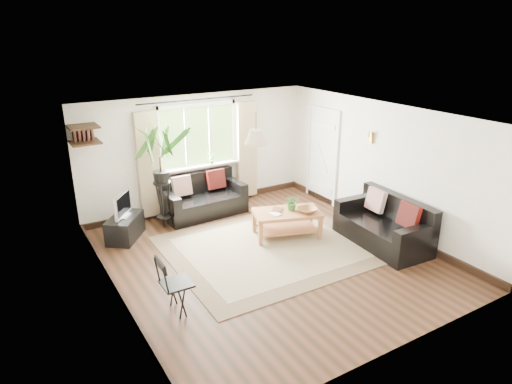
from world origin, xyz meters
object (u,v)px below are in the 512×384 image
sofa_back (203,196)px  tv_stand (125,227)px  sofa_right (383,223)px  folding_chair (177,284)px  coffee_table (287,224)px  palm_stand (161,178)px

sofa_back → tv_stand: (-1.72, -0.31, -0.17)m
sofa_right → folding_chair: bearing=-85.7°
coffee_table → palm_stand: palm_stand is taller
folding_chair → sofa_right: bearing=-88.7°
sofa_right → sofa_back: bearing=-139.9°
tv_stand → coffee_table: bearing=-81.4°
sofa_back → tv_stand: size_ratio=2.06×
sofa_back → folding_chair: 3.42m
sofa_back → palm_stand: 1.12m
sofa_right → folding_chair: folding_chair is taller
sofa_back → coffee_table: sofa_back is taller
sofa_back → sofa_right: (2.14, -2.89, 0.02)m
coffee_table → palm_stand: bearing=138.9°
folding_chair → sofa_back: bearing=-30.3°
sofa_right → coffee_table: bearing=-128.2°
sofa_back → tv_stand: 1.75m
sofa_right → folding_chair: 3.89m
sofa_back → folding_chair: size_ratio=1.99×
palm_stand → sofa_back: bearing=11.4°
coffee_table → sofa_right: bearing=-41.8°
sofa_right → tv_stand: sofa_right is taller
sofa_back → palm_stand: palm_stand is taller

